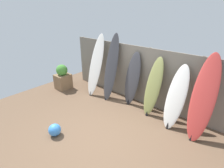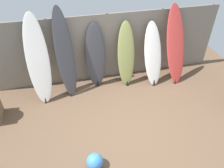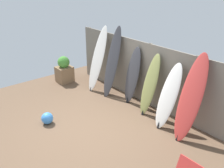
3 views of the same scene
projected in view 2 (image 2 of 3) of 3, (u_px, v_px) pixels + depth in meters
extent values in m
plane|color=brown|center=(128.00, 127.00, 4.76)|extent=(7.68, 7.68, 0.00)
cube|color=gray|center=(108.00, 47.00, 5.75)|extent=(6.08, 0.04, 1.80)
cylinder|color=#6C655B|center=(52.00, 53.00, 5.51)|extent=(0.10, 0.10, 1.80)
cylinder|color=#6C655B|center=(107.00, 47.00, 5.78)|extent=(0.10, 0.10, 1.80)
cylinder|color=#6C655B|center=(158.00, 41.00, 6.04)|extent=(0.10, 0.10, 1.80)
cylinder|color=#6C655B|center=(204.00, 36.00, 6.31)|extent=(0.10, 0.10, 1.80)
ellipsoid|color=white|center=(38.00, 60.00, 4.99)|extent=(0.52, 0.73, 2.06)
cone|color=black|center=(46.00, 100.00, 5.33)|extent=(0.08, 0.08, 0.14)
ellipsoid|color=#38383D|center=(65.00, 54.00, 5.15)|extent=(0.51, 0.72, 2.13)
cone|color=black|center=(71.00, 94.00, 5.54)|extent=(0.08, 0.08, 0.11)
ellipsoid|color=#38383D|center=(96.00, 56.00, 5.53)|extent=(0.55, 0.47, 1.66)
cone|color=black|center=(98.00, 83.00, 5.85)|extent=(0.08, 0.08, 0.17)
ellipsoid|color=olive|center=(126.00, 55.00, 5.59)|extent=(0.48, 0.56, 1.66)
cone|color=black|center=(127.00, 83.00, 5.88)|extent=(0.08, 0.08, 0.13)
ellipsoid|color=white|center=(153.00, 54.00, 5.67)|extent=(0.47, 0.69, 1.59)
cone|color=black|center=(154.00, 82.00, 5.87)|extent=(0.08, 0.08, 0.18)
ellipsoid|color=#D13D38|center=(176.00, 45.00, 5.66)|extent=(0.58, 0.83, 1.97)
cone|color=black|center=(175.00, 81.00, 5.96)|extent=(0.08, 0.08, 0.13)
sphere|color=#3F8CE5|center=(95.00, 161.00, 3.93)|extent=(0.30, 0.30, 0.30)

